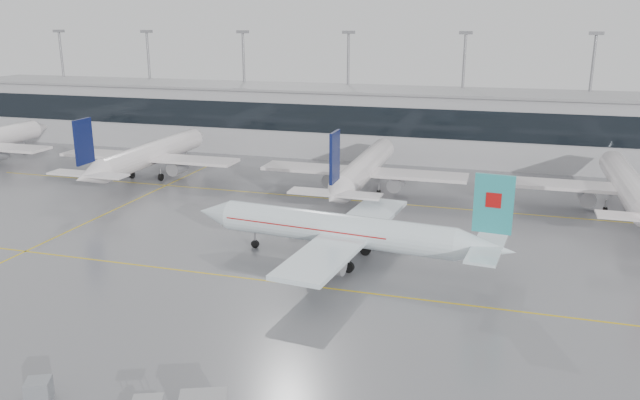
% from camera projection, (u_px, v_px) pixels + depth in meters
% --- Properties ---
extents(ground, '(320.00, 320.00, 0.00)m').
position_uv_depth(ground, '(284.00, 283.00, 59.72)').
color(ground, slate).
rests_on(ground, ground).
extents(taxi_line_main, '(120.00, 0.25, 0.01)m').
position_uv_depth(taxi_line_main, '(284.00, 283.00, 59.71)').
color(taxi_line_main, gold).
rests_on(taxi_line_main, ground).
extents(taxi_line_north, '(120.00, 0.25, 0.01)m').
position_uv_depth(taxi_line_north, '(357.00, 201.00, 87.36)').
color(taxi_line_north, gold).
rests_on(taxi_line_north, ground).
extents(taxi_line_cross, '(0.25, 60.00, 0.01)m').
position_uv_depth(taxi_line_cross, '(108.00, 213.00, 81.80)').
color(taxi_line_cross, gold).
rests_on(taxi_line_cross, ground).
extents(terminal, '(180.00, 15.00, 12.00)m').
position_uv_depth(terminal, '(397.00, 124.00, 115.22)').
color(terminal, '#A6A6AA').
rests_on(terminal, ground).
extents(terminal_glass, '(180.00, 0.20, 5.00)m').
position_uv_depth(terminal_glass, '(390.00, 122.00, 107.85)').
color(terminal_glass, black).
rests_on(terminal_glass, ground).
extents(terminal_roof, '(182.00, 16.00, 0.40)m').
position_uv_depth(terminal_roof, '(398.00, 90.00, 113.52)').
color(terminal_roof, gray).
rests_on(terminal_roof, ground).
extents(light_masts, '(156.40, 1.00, 22.60)m').
position_uv_depth(light_masts, '(404.00, 81.00, 118.74)').
color(light_masts, gray).
rests_on(light_masts, ground).
extents(air_canada_jet, '(34.74, 27.45, 10.70)m').
position_uv_depth(air_canada_jet, '(347.00, 231.00, 64.09)').
color(air_canada_jet, white).
rests_on(air_canada_jet, ground).
extents(parked_jet_b, '(29.64, 36.96, 11.72)m').
position_uv_depth(parked_jet_b, '(149.00, 155.00, 99.39)').
color(parked_jet_b, white).
rests_on(parked_jet_b, ground).
extents(parked_jet_c, '(29.64, 36.96, 11.72)m').
position_uv_depth(parked_jet_c, '(363.00, 169.00, 89.75)').
color(parked_jet_c, white).
rests_on(parked_jet_c, ground).
extents(parked_jet_d, '(29.64, 36.96, 11.72)m').
position_uv_depth(parked_jet_d, '(629.00, 187.00, 80.11)').
color(parked_jet_d, white).
rests_on(parked_jet_d, ground).
extents(gse_unit, '(2.01, 1.96, 1.55)m').
position_uv_depth(gse_unit, '(39.00, 391.00, 40.83)').
color(gse_unit, gray).
rests_on(gse_unit, ground).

